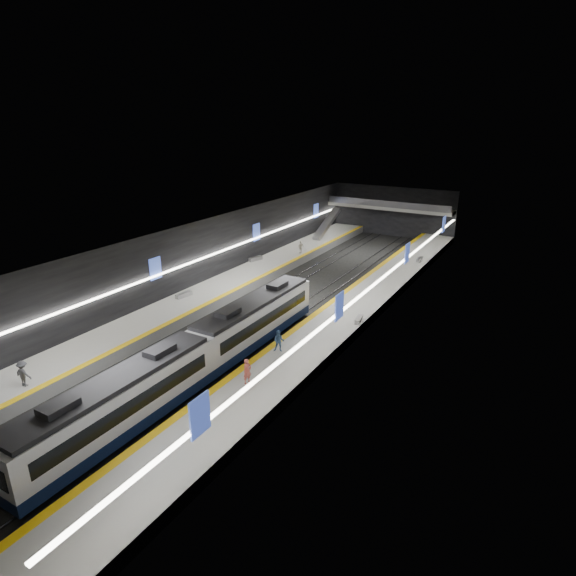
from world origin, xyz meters
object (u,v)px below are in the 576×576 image
Objects in this scene: passenger_left_b at (23,374)px; bench_left_near at (184,295)px; bench_right_near at (359,319)px; passenger_right_a at (247,372)px; bench_left_far at (255,259)px; escalator at (327,224)px; bench_right_far at (419,260)px; passenger_left_a at (301,247)px; passenger_right_b at (279,341)px; train at (198,354)px.

bench_left_near is at bearing -92.16° from passenger_left_b.
bench_right_near is 14.26m from passenger_right_a.
passenger_left_b is (3.12, -33.51, 0.70)m from bench_left_far.
bench_right_near is (18.08, 3.24, -0.03)m from bench_left_near.
escalator is at bearing 32.88° from passenger_right_a.
bench_right_near is 0.96× the size of bench_right_far.
passenger_right_a is at bearing -95.59° from bench_right_far.
bench_left_near is 30.63m from bench_right_far.
escalator is 4.69× the size of passenger_left_a.
bench_left_far is 1.11× the size of passenger_right_b.
passenger_right_b is 29.00m from passenger_left_a.
bench_left_far is 1.04× the size of passenger_left_b.
bench_left_near is at bearing -127.12° from bench_right_far.
bench_left_near is 1.17× the size of bench_right_near.
passenger_left_a is (-12.37, 26.23, -0.04)m from passenger_right_b.
passenger_right_b reaches higher than bench_left_near.
escalator is at bearing 96.06° from bench_left_near.
bench_right_far is at bearing 63.14° from bench_left_near.
bench_left_far is (-2.00, -16.99, -1.66)m from escalator.
passenger_left_a is (-8.61, 31.50, -0.34)m from train.
passenger_left_a is at bearing 123.11° from bench_right_near.
bench_right_near is (17.00, -28.47, -1.70)m from escalator.
bench_left_near is (-11.08, 10.78, -0.97)m from train.
passenger_left_a is (-15.61, 17.48, 0.66)m from bench_right_near.
escalator is 4.23× the size of passenger_left_b.
passenger_right_b reaches higher than bench_left_far.
passenger_right_a is 34.03m from passenger_left_a.
train is 16.84× the size of passenger_right_b.
bench_left_near is at bearing -178.50° from bench_right_near.
passenger_left_b is (-15.88, -22.02, 0.75)m from bench_right_near.
bench_right_far is 0.91× the size of passenger_right_a.
train is 3.76× the size of escalator.
bench_right_far reaches higher than bench_right_near.
passenger_left_a is (-12.94, 31.47, -0.08)m from passenger_right_a.
train is 36.49m from bench_right_far.
passenger_right_b is (13.76, -37.23, -1.01)m from escalator.
bench_left_far is (-0.92, 14.72, 0.01)m from bench_left_near.
bench_left_far is 1.17× the size of bench_right_far.
passenger_right_b is 0.94× the size of passenger_left_b.
passenger_left_a is at bearing 93.31° from passenger_right_b.
bench_left_far is at bearing 46.89° from passenger_right_a.
escalator is 44.83m from passenger_right_a.
passenger_right_b is at bearing -35.49° from bench_left_far.
passenger_right_a is (-2.10, -35.88, 0.72)m from bench_right_far.
bench_right_far is 35.95m from passenger_right_a.
bench_right_near is at bearing -14.54° from bench_left_far.
escalator is at bearing 155.92° from bench_right_far.
passenger_right_a is (14.33, -42.47, -0.97)m from escalator.
bench_left_near is 20.88m from passenger_left_a.
passenger_right_a reaches higher than passenger_left_a.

